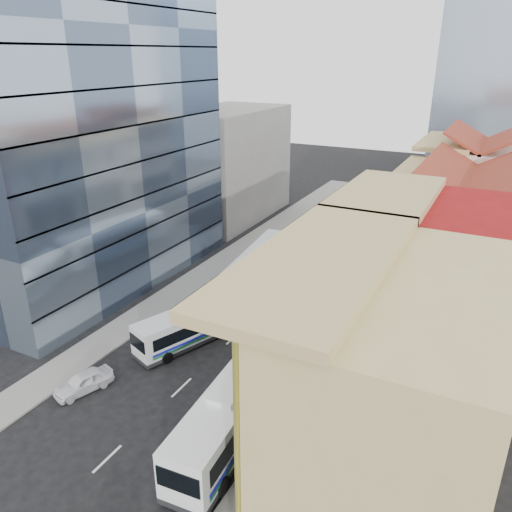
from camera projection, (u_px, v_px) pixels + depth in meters
The scene contains 14 objects.
ground at pixel (94, 471), 26.30m from camera, with size 200.00×200.00×0.00m, color black.
sidewalk_right at pixel (366, 321), 40.84m from camera, with size 3.00×90.00×0.15m, color slate.
sidewalk_left at pixel (192, 281), 47.99m from camera, with size 3.00×90.00×0.15m, color slate.
shophouse_tan at pixel (394, 402), 22.27m from camera, with size 8.00×14.00×12.00m, color tan.
shophouse_red at pixel (436, 295), 32.17m from camera, with size 8.00×10.00×12.00m, color maroon.
shophouse_cream_near at pixel (453, 259), 40.38m from camera, with size 8.00×9.00×10.00m, color silver.
shophouse_cream_mid at pixel (465, 227), 47.80m from camera, with size 8.00×9.00×10.00m, color silver.
shophouse_cream_far at pixel (476, 196), 56.27m from camera, with size 8.00×12.00×11.00m, color silver.
office_tower at pixel (83, 121), 43.45m from camera, with size 12.00×26.00×30.00m, color #43536B.
office_block_far at pixel (227, 164), 65.02m from camera, with size 10.00×18.00×14.00m, color gray.
bus_left_near at pixel (194, 324), 37.62m from camera, with size 2.24×9.58×3.07m, color silver, non-canonical shape.
bus_left_far at pixel (260, 267), 46.29m from camera, with size 2.93×12.51×4.01m, color silver, non-canonical shape.
bus_right at pixel (232, 412), 27.91m from camera, with size 2.68×11.45×3.67m, color white, non-canonical shape.
sedan_left at pixel (83, 382), 32.40m from camera, with size 1.57×3.88×1.32m, color white.
Camera 1 is at (16.73, -13.97, 20.49)m, focal length 35.00 mm.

